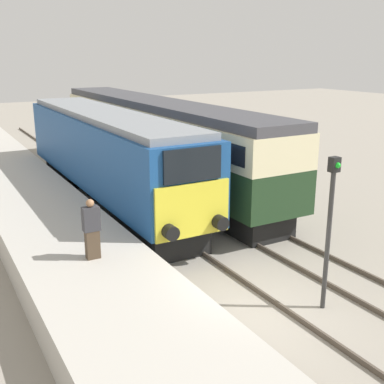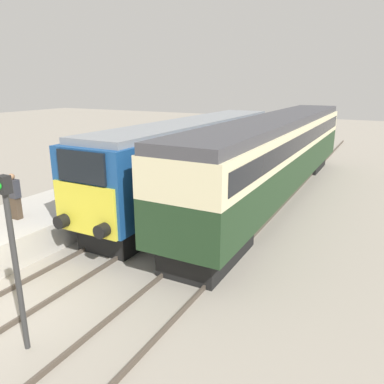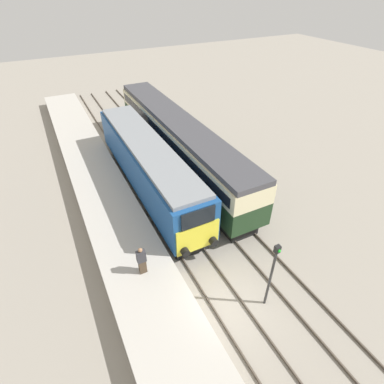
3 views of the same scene
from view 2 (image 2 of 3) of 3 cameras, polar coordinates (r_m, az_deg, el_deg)
name	(u,v)px [view 2 (image 2 of 3)]	position (r m, az deg, el deg)	size (l,w,h in m)	color
ground_plane	(1,313)	(11.24, -27.05, -16.10)	(120.00, 120.00, 0.00)	gray
platform_left	(106,196)	(18.20, -12.92, -0.62)	(3.50, 50.00, 1.03)	#B7B2A8
rails_near_track	(123,241)	(14.18, -10.50, -7.32)	(1.51, 60.00, 0.14)	#4C4238
rails_far_track	(205,260)	(12.51, 2.04, -10.38)	(1.50, 60.00, 0.14)	#4C4238
locomotive	(194,157)	(18.08, 0.28, 5.34)	(2.70, 15.27, 4.00)	black
passenger_carriage	(278,150)	(19.05, 12.91, 6.32)	(2.75, 20.00, 4.14)	black
person_on_platform	(14,197)	(14.53, -25.46, -0.64)	(0.44, 0.26, 1.65)	#473828
signal_post	(13,252)	(8.62, -25.55, -8.19)	(0.24, 0.28, 3.96)	#333333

